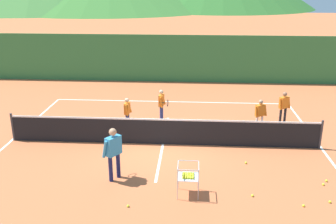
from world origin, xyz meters
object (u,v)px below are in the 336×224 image
at_px(tennis_ball_0, 128,206).
at_px(tennis_ball_1, 323,184).
at_px(tennis_ball_5, 246,163).
at_px(tennis_ball_6, 304,206).
at_px(student_3, 284,105).
at_px(tennis_ball_7, 330,202).
at_px(tennis_ball_2, 252,195).
at_px(instructor, 113,149).
at_px(tennis_ball_4, 326,181).
at_px(student_0, 127,110).
at_px(student_2, 260,112).
at_px(ball_cart, 188,176).
at_px(tennis_net, 163,131).
at_px(student_1, 162,102).

xyz_separation_m(tennis_ball_0, tennis_ball_1, (5.45, 1.47, 0.00)).
bearing_deg(tennis_ball_5, tennis_ball_6, -63.61).
relative_size(student_3, tennis_ball_1, 19.78).
height_order(tennis_ball_5, tennis_ball_7, same).
height_order(tennis_ball_0, tennis_ball_2, same).
bearing_deg(instructor, tennis_ball_2, -10.52).
height_order(tennis_ball_4, tennis_ball_7, same).
distance_m(student_0, tennis_ball_4, 7.63).
xyz_separation_m(student_2, student_3, (1.10, 0.92, 0.04)).
bearing_deg(tennis_ball_1, student_0, 147.27).
bearing_deg(tennis_ball_4, ball_cart, -166.65).
bearing_deg(instructor, student_3, 40.35).
distance_m(tennis_ball_4, tennis_ball_7, 1.18).
relative_size(tennis_ball_1, tennis_ball_4, 1.00).
bearing_deg(tennis_ball_7, tennis_ball_6, -163.12).
distance_m(instructor, tennis_ball_0, 1.85).
relative_size(instructor, tennis_ball_0, 23.80).
distance_m(tennis_net, student_2, 3.98).
xyz_separation_m(student_2, tennis_ball_5, (-0.86, -2.91, -0.73)).
distance_m(instructor, student_0, 4.12).
bearing_deg(student_0, tennis_ball_1, -32.73).
relative_size(student_2, tennis_ball_5, 18.81).
relative_size(tennis_ball_0, tennis_ball_7, 1.00).
distance_m(ball_cart, tennis_ball_1, 4.01).
height_order(student_1, tennis_ball_0, student_1).
xyz_separation_m(student_3, tennis_ball_1, (0.09, -5.08, -0.77)).
bearing_deg(tennis_net, student_2, 22.81).
distance_m(tennis_ball_1, tennis_ball_4, 0.27).
bearing_deg(tennis_ball_0, instructor, 113.53).
relative_size(tennis_net, tennis_ball_0, 163.61).
bearing_deg(student_0, ball_cart, -62.96).
distance_m(instructor, tennis_ball_7, 6.11).
height_order(tennis_ball_4, tennis_ball_5, same).
relative_size(tennis_ball_5, tennis_ball_6, 1.00).
bearing_deg(tennis_ball_1, tennis_ball_7, -97.18).
xyz_separation_m(tennis_net, tennis_ball_2, (2.73, -3.36, -0.47)).
bearing_deg(tennis_ball_0, tennis_ball_7, 5.85).
height_order(tennis_net, student_0, student_0).
xyz_separation_m(student_3, tennis_ball_0, (-5.35, -6.55, -0.77)).
bearing_deg(ball_cart, student_1, 101.55).
bearing_deg(instructor, tennis_ball_4, 2.13).
relative_size(student_2, ball_cart, 1.42).
relative_size(ball_cart, tennis_ball_7, 13.22).
height_order(student_3, tennis_ball_1, student_3).
xyz_separation_m(instructor, tennis_ball_5, (4.03, 1.26, -0.94)).
xyz_separation_m(tennis_ball_6, tennis_ball_7, (0.75, 0.23, 0.00)).
bearing_deg(tennis_net, ball_cart, -74.26).
distance_m(student_0, student_3, 6.36).
xyz_separation_m(ball_cart, tennis_ball_6, (3.04, -0.41, -0.55)).
bearing_deg(tennis_ball_4, tennis_ball_2, -157.08).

